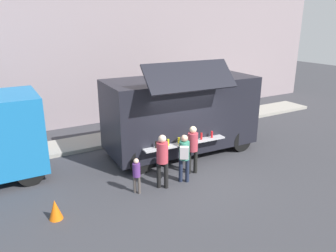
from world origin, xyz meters
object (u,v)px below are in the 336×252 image
(customer_front_ordering, at_px, (193,146))
(customer_mid_with_backpack, at_px, (184,154))
(food_truck_main, at_px, (181,113))
(child_near_queue, at_px, (137,173))
(traffic_cone_orange, at_px, (55,210))
(customer_rear_waiting, at_px, (162,157))
(trash_bin, at_px, (226,112))

(customer_front_ordering, relative_size, customer_mid_with_backpack, 1.05)
(food_truck_main, bearing_deg, child_near_queue, -141.03)
(child_near_queue, bearing_deg, customer_front_ordering, -29.14)
(traffic_cone_orange, distance_m, customer_front_ordering, 4.71)
(traffic_cone_orange, relative_size, customer_front_ordering, 0.33)
(food_truck_main, relative_size, customer_front_ordering, 3.46)
(food_truck_main, bearing_deg, customer_rear_waiting, -130.33)
(traffic_cone_orange, relative_size, child_near_queue, 0.49)
(customer_front_ordering, relative_size, child_near_queue, 1.49)
(customer_rear_waiting, relative_size, child_near_queue, 1.54)
(customer_mid_with_backpack, relative_size, customer_rear_waiting, 0.92)
(trash_bin, xyz_separation_m, customer_rear_waiting, (-6.32, -4.56, 0.57))
(customer_mid_with_backpack, relative_size, child_near_queue, 1.42)
(traffic_cone_orange, height_order, customer_rear_waiting, customer_rear_waiting)
(customer_rear_waiting, bearing_deg, child_near_queue, 120.67)
(food_truck_main, distance_m, customer_rear_waiting, 3.10)
(food_truck_main, relative_size, trash_bin, 6.17)
(customer_front_ordering, bearing_deg, trash_bin, -29.69)
(traffic_cone_orange, distance_m, child_near_queue, 2.46)
(food_truck_main, xyz_separation_m, customer_mid_with_backpack, (-1.30, -2.27, -0.62))
(trash_bin, height_order, customer_rear_waiting, customer_rear_waiting)
(food_truck_main, xyz_separation_m, child_near_queue, (-2.91, -2.15, -0.93))
(food_truck_main, relative_size, customer_rear_waiting, 3.34)
(customer_rear_waiting, height_order, child_near_queue, customer_rear_waiting)
(trash_bin, bearing_deg, customer_rear_waiting, -144.20)
(food_truck_main, bearing_deg, traffic_cone_orange, -154.05)
(child_near_queue, bearing_deg, customer_mid_with_backpack, -41.01)
(child_near_queue, bearing_deg, food_truck_main, -0.32)
(food_truck_main, relative_size, customer_mid_with_backpack, 3.63)
(trash_bin, relative_size, customer_mid_with_backpack, 0.59)
(trash_bin, height_order, child_near_queue, child_near_queue)
(food_truck_main, distance_m, customer_mid_with_backpack, 2.69)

